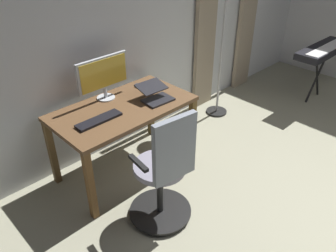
% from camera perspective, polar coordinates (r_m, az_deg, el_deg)
% --- Properties ---
extents(back_room_partition, '(5.89, 0.10, 2.51)m').
position_cam_1_polar(back_room_partition, '(4.10, -0.46, 17.19)').
color(back_room_partition, silver).
rests_on(back_room_partition, ground).
extents(curtain_left_panel, '(0.35, 0.06, 2.23)m').
position_cam_1_polar(curtain_left_panel, '(5.23, 13.34, 18.06)').
color(curtain_left_panel, gray).
rests_on(curtain_left_panel, ground).
extents(curtain_right_panel, '(0.35, 0.06, 2.23)m').
position_cam_1_polar(curtain_right_panel, '(4.50, 6.43, 16.47)').
color(curtain_right_panel, gray).
rests_on(curtain_right_panel, ground).
extents(desk, '(1.36, 0.74, 0.76)m').
position_cam_1_polar(desk, '(3.31, -7.53, 1.87)').
color(desk, brown).
rests_on(desk, ground).
extents(office_chair, '(0.56, 0.56, 1.11)m').
position_cam_1_polar(office_chair, '(2.78, -0.59, -8.15)').
color(office_chair, black).
rests_on(office_chair, ground).
extents(computer_monitor, '(0.56, 0.18, 0.43)m').
position_cam_1_polar(computer_monitor, '(3.34, -10.88, 8.48)').
color(computer_monitor, '#B7BCC1').
rests_on(computer_monitor, desk).
extents(computer_keyboard, '(0.43, 0.12, 0.02)m').
position_cam_1_polar(computer_keyboard, '(3.05, -11.59, 1.01)').
color(computer_keyboard, black).
rests_on(computer_keyboard, desk).
extents(laptop, '(0.30, 0.32, 0.15)m').
position_cam_1_polar(laptop, '(3.34, -2.12, 5.26)').
color(laptop, '#232328').
rests_on(laptop, desk).
extents(computer_mouse, '(0.06, 0.10, 0.04)m').
position_cam_1_polar(computer_mouse, '(3.62, -5.00, 6.86)').
color(computer_mouse, '#333338').
rests_on(computer_mouse, desk).
extents(cell_phone_by_monitor, '(0.08, 0.15, 0.01)m').
position_cam_1_polar(cell_phone_by_monitor, '(3.64, -2.77, 6.85)').
color(cell_phone_by_monitor, '#333338').
rests_on(cell_phone_by_monitor, desk).
extents(piano_keyboard, '(1.07, 0.33, 0.80)m').
position_cam_1_polar(piano_keyboard, '(5.19, 24.85, 11.45)').
color(piano_keyboard, black).
rests_on(piano_keyboard, ground).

